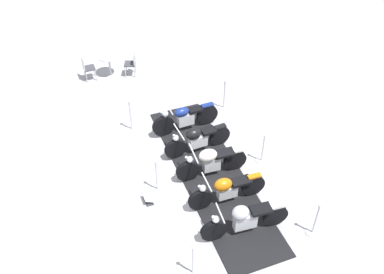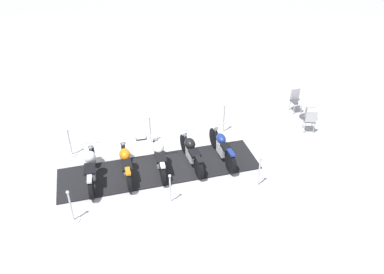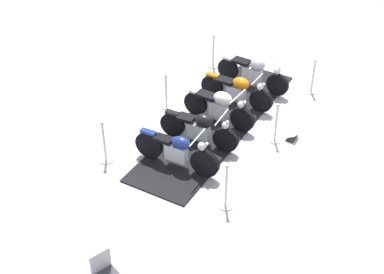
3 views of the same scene
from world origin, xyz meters
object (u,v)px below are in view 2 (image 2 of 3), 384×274
Objects in this scene: cafe_chair_near_table at (310,120)px; motorcycle_black at (191,151)px; stanchion_right_front at (224,124)px; stanchion_right_rear at (71,146)px; stanchion_right_mid at (150,134)px; motorcycle_chrome at (91,166)px; motorcycle_copper at (126,162)px; motorcycle_cream at (159,155)px; stanchion_left_front at (259,177)px; cafe_chair_across_table at (296,99)px; motorcycle_navy at (222,146)px; stanchion_left_rear at (72,212)px; info_placard at (141,137)px; stanchion_left_mid at (170,194)px; cafe_table at (307,108)px.

motorcycle_black is at bearing 119.46° from cafe_chair_near_table.
motorcycle_black is at bearing 45.66° from stanchion_right_front.
stanchion_right_mid is (-2.73, -0.13, 0.01)m from stanchion_right_rear.
cafe_chair_near_table is at bearing -80.38° from motorcycle_chrome.
stanchion_right_front reaches higher than motorcycle_copper.
motorcycle_cream reaches higher than motorcycle_chrome.
stanchion_left_front is 1.18× the size of cafe_chair_across_table.
motorcycle_black reaches higher than cafe_chair_near_table.
motorcycle_navy is 1.92× the size of stanchion_right_front.
info_placard is at bearing -121.69° from stanchion_left_rear.
stanchion_left_rear is at bearing -67.06° from cafe_chair_across_table.
stanchion_right_front reaches higher than stanchion_right_mid.
stanchion_left_mid reaches higher than motorcycle_chrome.
stanchion_right_mid reaches higher than stanchion_right_rear.
motorcycle_black is 5.52m from cafe_chair_across_table.
stanchion_right_front reaches higher than cafe_chair_near_table.
motorcycle_black is 3.17m from motorcycle_chrome.
cafe_chair_near_table is at bearing -155.12° from stanchion_left_mid.
motorcycle_cream reaches higher than motorcycle_black.
cafe_chair_near_table reaches higher than info_placard.
motorcycle_chrome is 2.68m from stanchion_left_mid.
cafe_chair_across_table is (-6.34, -0.71, 0.47)m from info_placard.
stanchion_right_front is at bearing -57.00° from motorcycle_cream.
stanchion_left_mid reaches higher than cafe_table.
motorcycle_navy is 2.64m from stanchion_right_mid.
stanchion_left_front is at bearing -41.40° from cafe_chair_across_table.
stanchion_left_mid is at bearing 92.77° from stanchion_right_mid.
stanchion_left_front is 4.59m from cafe_table.
cafe_chair_across_table is (-8.75, -1.18, 0.18)m from stanchion_right_rear.
stanchion_left_rear is 6.33m from stanchion_right_front.
cafe_chair_across_table is at bearing 3.65° from info_placard.
cafe_chair_across_table is (-8.06, -2.71, 0.01)m from motorcycle_chrome.
stanchion_left_front is at bearing -161.18° from motorcycle_navy.
motorcycle_navy is at bearing 23.47° from cafe_table.
motorcycle_black is 2.38m from info_placard.
stanchion_left_mid reaches higher than motorcycle_copper.
stanchion_right_mid is (2.88, -3.06, 0.03)m from stanchion_left_front.
cafe_table is at bearing -178.43° from stanchion_right_front.
stanchion_right_mid reaches higher than motorcycle_copper.
motorcycle_chrome is 2.63m from stanchion_right_mid.
stanchion_left_mid is (-0.15, 3.19, -0.05)m from stanchion_right_mid.
stanchion_right_front is at bearing -146.95° from stanchion_left_rear.
cafe_chair_near_table is (-7.86, -1.10, 0.00)m from motorcycle_chrome.
stanchion_right_mid is (-0.98, -1.62, -0.12)m from motorcycle_copper.
motorcycle_navy is 2.08× the size of stanchion_right_rear.
stanchion_left_front reaches higher than cafe_chair_near_table.
motorcycle_navy reaches higher than cafe_chair_across_table.
motorcycle_copper is 7.49m from cafe_chair_across_table.
cafe_table is at bearing -71.36° from motorcycle_navy.
stanchion_left_mid is 7.24m from cafe_chair_across_table.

